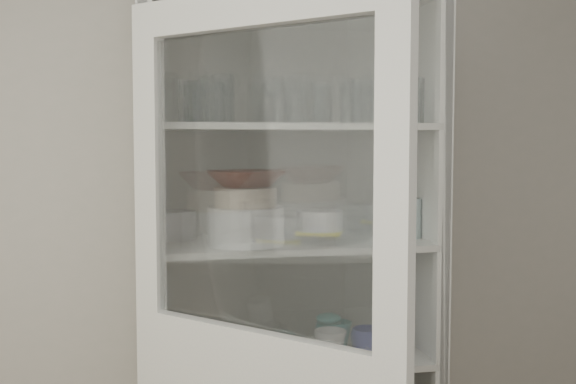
{
  "coord_description": "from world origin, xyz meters",
  "views": [
    {
      "loc": [
        -0.3,
        -1.15,
        1.61
      ],
      "look_at": [
        0.2,
        1.27,
        1.43
      ],
      "focal_mm": 45.0,
      "sensor_mm": 36.0,
      "label": 1
    }
  ],
  "objects_px": {
    "goblet_2": "(305,99)",
    "plate_stack_back": "(169,224)",
    "goblet_3": "(391,101)",
    "goblet_1": "(273,98)",
    "mug_white": "(330,345)",
    "pantry_cabinet": "(285,327)",
    "terracotta_bowl": "(246,179)",
    "yellow_trivet": "(320,232)",
    "white_ramekin": "(320,220)",
    "teal_jar": "(329,333)",
    "plate_stack_front": "(246,226)",
    "mug_blue": "(368,342)",
    "white_canister": "(169,342)",
    "measuring_cups": "(185,359)",
    "glass_platter": "(320,236)",
    "cream_bowl": "(246,197)",
    "grey_bowl_stack": "(401,218)",
    "goblet_0": "(206,97)"
  },
  "relations": [
    {
      "from": "goblet_0",
      "to": "white_canister",
      "type": "distance_m",
      "value": 0.85
    },
    {
      "from": "goblet_2",
      "to": "yellow_trivet",
      "type": "distance_m",
      "value": 0.48
    },
    {
      "from": "pantry_cabinet",
      "to": "goblet_1",
      "type": "bearing_deg",
      "value": 146.55
    },
    {
      "from": "pantry_cabinet",
      "to": "measuring_cups",
      "type": "height_order",
      "value": "pantry_cabinet"
    },
    {
      "from": "goblet_1",
      "to": "yellow_trivet",
      "type": "relative_size",
      "value": 1.21
    },
    {
      "from": "goblet_3",
      "to": "plate_stack_back",
      "type": "bearing_deg",
      "value": 179.02
    },
    {
      "from": "goblet_1",
      "to": "goblet_2",
      "type": "bearing_deg",
      "value": 4.07
    },
    {
      "from": "goblet_3",
      "to": "glass_platter",
      "type": "relative_size",
      "value": 0.51
    },
    {
      "from": "pantry_cabinet",
      "to": "goblet_1",
      "type": "xyz_separation_m",
      "value": [
        -0.03,
        0.02,
        0.81
      ]
    },
    {
      "from": "plate_stack_front",
      "to": "mug_white",
      "type": "xyz_separation_m",
      "value": [
        0.28,
        -0.02,
        -0.41
      ]
    },
    {
      "from": "teal_jar",
      "to": "white_ramekin",
      "type": "bearing_deg",
      "value": -142.59
    },
    {
      "from": "plate_stack_back",
      "to": "terracotta_bowl",
      "type": "distance_m",
      "value": 0.36
    },
    {
      "from": "goblet_3",
      "to": "mug_white",
      "type": "distance_m",
      "value": 0.91
    },
    {
      "from": "yellow_trivet",
      "to": "white_canister",
      "type": "xyz_separation_m",
      "value": [
        -0.52,
        0.01,
        -0.37
      ]
    },
    {
      "from": "white_ramekin",
      "to": "teal_jar",
      "type": "xyz_separation_m",
      "value": [
        0.04,
        0.03,
        -0.41
      ]
    },
    {
      "from": "grey_bowl_stack",
      "to": "mug_white",
      "type": "xyz_separation_m",
      "value": [
        -0.28,
        -0.1,
        -0.42
      ]
    },
    {
      "from": "goblet_1",
      "to": "measuring_cups",
      "type": "distance_m",
      "value": 0.94
    },
    {
      "from": "plate_stack_front",
      "to": "white_ramekin",
      "type": "distance_m",
      "value": 0.28
    },
    {
      "from": "plate_stack_back",
      "to": "white_canister",
      "type": "distance_m",
      "value": 0.41
    },
    {
      "from": "plate_stack_back",
      "to": "mug_white",
      "type": "xyz_separation_m",
      "value": [
        0.53,
        -0.23,
        -0.4
      ]
    },
    {
      "from": "goblet_1",
      "to": "glass_platter",
      "type": "height_order",
      "value": "goblet_1"
    },
    {
      "from": "goblet_3",
      "to": "plate_stack_back",
      "type": "height_order",
      "value": "goblet_3"
    },
    {
      "from": "goblet_0",
      "to": "measuring_cups",
      "type": "height_order",
      "value": "goblet_0"
    },
    {
      "from": "goblet_1",
      "to": "mug_white",
      "type": "distance_m",
      "value": 0.88
    },
    {
      "from": "goblet_2",
      "to": "white_ramekin",
      "type": "bearing_deg",
      "value": -69.61
    },
    {
      "from": "cream_bowl",
      "to": "white_ramekin",
      "type": "relative_size",
      "value": 1.28
    },
    {
      "from": "white_ramekin",
      "to": "mug_blue",
      "type": "distance_m",
      "value": 0.45
    },
    {
      "from": "goblet_3",
      "to": "grey_bowl_stack",
      "type": "relative_size",
      "value": 1.22
    },
    {
      "from": "cream_bowl",
      "to": "goblet_2",
      "type": "bearing_deg",
      "value": 35.64
    },
    {
      "from": "measuring_cups",
      "to": "goblet_3",
      "type": "bearing_deg",
      "value": 12.7
    },
    {
      "from": "yellow_trivet",
      "to": "mug_blue",
      "type": "distance_m",
      "value": 0.42
    },
    {
      "from": "terracotta_bowl",
      "to": "mug_blue",
      "type": "bearing_deg",
      "value": -0.12
    },
    {
      "from": "pantry_cabinet",
      "to": "cream_bowl",
      "type": "xyz_separation_m",
      "value": [
        -0.16,
        -0.14,
        0.48
      ]
    },
    {
      "from": "goblet_2",
      "to": "plate_stack_back",
      "type": "distance_m",
      "value": 0.66
    },
    {
      "from": "glass_platter",
      "to": "white_ramekin",
      "type": "distance_m",
      "value": 0.06
    },
    {
      "from": "plate_stack_front",
      "to": "yellow_trivet",
      "type": "relative_size",
      "value": 1.67
    },
    {
      "from": "goblet_3",
      "to": "measuring_cups",
      "type": "relative_size",
      "value": 1.84
    },
    {
      "from": "plate_stack_front",
      "to": "plate_stack_back",
      "type": "height_order",
      "value": "plate_stack_front"
    },
    {
      "from": "white_canister",
      "to": "yellow_trivet",
      "type": "bearing_deg",
      "value": -1.09
    },
    {
      "from": "goblet_0",
      "to": "grey_bowl_stack",
      "type": "bearing_deg",
      "value": -8.61
    },
    {
      "from": "goblet_3",
      "to": "pantry_cabinet",
      "type": "bearing_deg",
      "value": -172.28
    },
    {
      "from": "goblet_0",
      "to": "glass_platter",
      "type": "bearing_deg",
      "value": -13.36
    },
    {
      "from": "cream_bowl",
      "to": "mug_white",
      "type": "height_order",
      "value": "cream_bowl"
    },
    {
      "from": "pantry_cabinet",
      "to": "mug_blue",
      "type": "bearing_deg",
      "value": -27.78
    },
    {
      "from": "goblet_3",
      "to": "mug_blue",
      "type": "xyz_separation_m",
      "value": [
        -0.14,
        -0.2,
        -0.84
      ]
    },
    {
      "from": "goblet_1",
      "to": "cream_bowl",
      "type": "height_order",
      "value": "goblet_1"
    },
    {
      "from": "grey_bowl_stack",
      "to": "teal_jar",
      "type": "xyz_separation_m",
      "value": [
        -0.25,
        0.04,
        -0.42
      ]
    },
    {
      "from": "goblet_2",
      "to": "plate_stack_back",
      "type": "relative_size",
      "value": 0.94
    },
    {
      "from": "cream_bowl",
      "to": "mug_blue",
      "type": "xyz_separation_m",
      "value": [
        0.43,
        -0.0,
        -0.51
      ]
    },
    {
      "from": "terracotta_bowl",
      "to": "goblet_1",
      "type": "bearing_deg",
      "value": 52.91
    }
  ]
}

